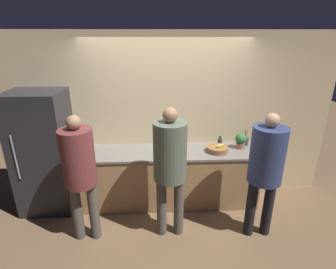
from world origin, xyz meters
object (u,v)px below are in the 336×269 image
(person_right, at_px, (266,164))
(bottle_dark, at_px, (220,142))
(utensil_crock, at_px, (245,141))
(refrigerator, at_px, (44,153))
(fruit_bowl, at_px, (217,149))
(potted_plant, at_px, (241,140))
(bottle_amber, at_px, (85,144))
(cup_blue, at_px, (175,151))
(person_left, at_px, (80,168))
(person_center, at_px, (170,161))

(person_right, distance_m, bottle_dark, 1.00)
(utensil_crock, bearing_deg, refrigerator, -175.99)
(fruit_bowl, bearing_deg, potted_plant, 17.19)
(refrigerator, height_order, bottle_dark, refrigerator)
(bottle_amber, height_order, cup_blue, bottle_amber)
(person_left, height_order, fruit_bowl, person_left)
(person_left, relative_size, bottle_dark, 9.96)
(person_left, relative_size, bottle_amber, 7.36)
(person_right, relative_size, bottle_dark, 9.99)
(person_center, height_order, fruit_bowl, person_center)
(bottle_amber, relative_size, potted_plant, 0.97)
(cup_blue, bearing_deg, potted_plant, 9.07)
(fruit_bowl, height_order, potted_plant, potted_plant)
(person_center, bearing_deg, person_right, -3.13)
(person_center, xyz_separation_m, potted_plant, (1.13, 0.79, -0.08))
(potted_plant, bearing_deg, fruit_bowl, -162.81)
(bottle_dark, xyz_separation_m, potted_plant, (0.30, -0.08, 0.06))
(bottle_dark, bearing_deg, refrigerator, -176.50)
(fruit_bowl, distance_m, bottle_amber, 2.01)
(person_center, distance_m, utensil_crock, 1.56)
(person_center, height_order, cup_blue, person_center)
(bottle_amber, bearing_deg, person_left, -79.51)
(utensil_crock, distance_m, bottle_dark, 0.42)
(person_center, bearing_deg, person_left, -178.62)
(refrigerator, bearing_deg, utensil_crock, 4.01)
(refrigerator, height_order, person_right, refrigerator)
(fruit_bowl, bearing_deg, utensil_crock, 26.77)
(refrigerator, relative_size, cup_blue, 18.93)
(person_left, xyz_separation_m, person_center, (1.10, 0.03, 0.05))
(bottle_amber, xyz_separation_m, potted_plant, (2.38, -0.04, 0.04))
(bottle_dark, xyz_separation_m, cup_blue, (-0.73, -0.25, -0.02))
(refrigerator, distance_m, utensil_crock, 3.07)
(utensil_crock, bearing_deg, person_right, -94.36)
(person_left, height_order, person_right, person_right)
(fruit_bowl, bearing_deg, person_center, -137.87)
(person_right, xyz_separation_m, fruit_bowl, (-0.43, 0.74, -0.12))
(person_left, distance_m, utensil_crock, 2.53)
(fruit_bowl, bearing_deg, refrigerator, 179.14)
(utensil_crock, distance_m, potted_plant, 0.19)
(person_right, height_order, cup_blue, person_right)
(utensil_crock, relative_size, potted_plant, 1.09)
(person_center, relative_size, person_right, 1.04)
(person_right, distance_m, utensil_crock, 1.00)
(person_left, bearing_deg, cup_blue, 28.67)
(person_left, distance_m, person_center, 1.10)
(bottle_amber, bearing_deg, fruit_bowl, -4.48)
(person_right, bearing_deg, fruit_bowl, 120.03)
(person_right, height_order, bottle_dark, person_right)
(person_left, bearing_deg, bottle_amber, 100.49)
(refrigerator, bearing_deg, person_right, -14.55)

